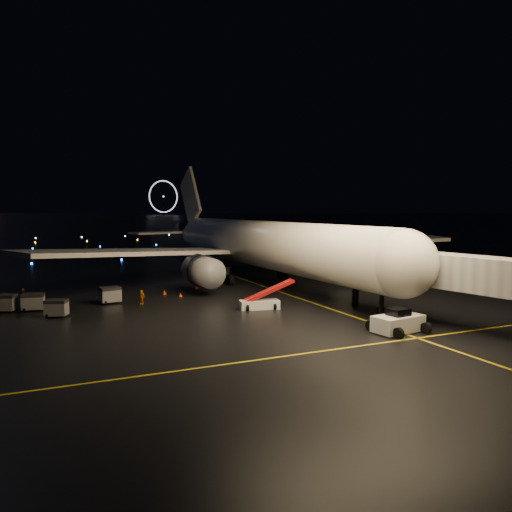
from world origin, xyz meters
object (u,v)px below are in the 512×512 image
object	(u,v)px
crew_c	(142,297)
belt_loader	(259,295)
baggage_cart_0	(110,295)
baggage_cart_1	(57,308)
pushback_tug	(398,320)
baggage_cart_2	(33,302)
airliner	(251,218)
baggage_cart_3	(5,303)

from	to	relation	value
crew_c	belt_loader	bearing A→B (deg)	21.59
baggage_cart_0	baggage_cart_1	bearing A→B (deg)	-151.00
pushback_tug	baggage_cart_1	xyz separation A→B (m)	(-26.38, 18.43, -0.19)
belt_loader	baggage_cart_2	size ratio (longest dim) A/B	2.84
baggage_cart_0	baggage_cart_1	world-z (taller)	baggage_cart_0
baggage_cart_2	pushback_tug	bearing A→B (deg)	-28.91
belt_loader	airliner	bearing A→B (deg)	79.64
belt_loader	baggage_cart_2	distance (m)	23.42
pushback_tug	baggage_cart_1	size ratio (longest dim) A/B	2.19
belt_loader	crew_c	distance (m)	13.25
airliner	baggage_cart_1	distance (m)	31.86
baggage_cart_1	airliner	bearing A→B (deg)	50.28
crew_c	baggage_cart_2	world-z (taller)	baggage_cart_2
baggage_cart_0	baggage_cart_2	xyz separation A→B (m)	(-7.81, -0.93, -0.02)
pushback_tug	belt_loader	size ratio (longest dim) A/B	0.73
airliner	baggage_cart_1	xyz separation A→B (m)	(-27.13, -14.49, -8.30)
pushback_tug	baggage_cart_2	distance (m)	36.29
belt_loader	baggage_cart_1	size ratio (longest dim) A/B	3.02
baggage_cart_0	baggage_cart_3	distance (m)	10.46
baggage_cart_1	baggage_cart_2	xyz separation A→B (m)	(-2.06, 4.12, 0.06)
airliner	pushback_tug	distance (m)	33.91
pushback_tug	crew_c	distance (m)	27.74
pushback_tug	baggage_cart_1	distance (m)	32.18
airliner	baggage_cart_0	size ratio (longest dim) A/B	29.78
baggage_cart_0	baggage_cart_3	size ratio (longest dim) A/B	1.02
baggage_cart_0	baggage_cart_2	distance (m)	7.86
airliner	crew_c	world-z (taller)	airliner
airliner	crew_c	distance (m)	23.10
baggage_cart_3	baggage_cart_0	bearing A→B (deg)	22.49
belt_loader	baggage_cart_0	xyz separation A→B (m)	(-13.95, 9.58, -0.54)
baggage_cart_1	crew_c	bearing A→B (deg)	41.28
baggage_cart_1	baggage_cart_3	xyz separation A→B (m)	(-4.70, 4.74, 0.05)
crew_c	baggage_cart_2	distance (m)	10.97
baggage_cart_3	belt_loader	bearing A→B (deg)	-0.01
crew_c	baggage_cart_2	size ratio (longest dim) A/B	0.76
crew_c	baggage_cart_1	world-z (taller)	baggage_cart_1
baggage_cart_0	baggage_cart_2	bearing A→B (deg)	174.53
pushback_tug	crew_c	world-z (taller)	pushback_tug
baggage_cart_0	belt_loader	bearing A→B (deg)	-46.77
pushback_tug	baggage_cart_1	bearing A→B (deg)	137.08
airliner	baggage_cart_1	world-z (taller)	airliner
pushback_tug	baggage_cart_3	bearing A→B (deg)	135.32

